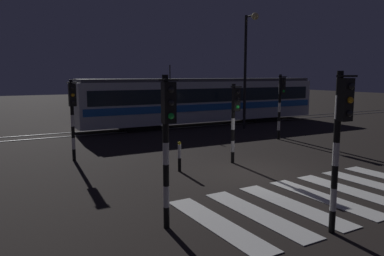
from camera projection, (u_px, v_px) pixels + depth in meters
The scene contains 12 objects.
ground_plane at pixel (256, 174), 13.30m from camera, with size 120.00×120.00×0.00m, color black.
rail_near at pixel (138, 131), 23.32m from camera, with size 80.00×0.12×0.03m, color #59595E.
rail_far at pixel (130, 128), 24.56m from camera, with size 80.00×0.12×0.03m, color #59595E.
crosswalk_zebra at pixel (323, 198), 10.67m from camera, with size 8.14×3.93×0.02m.
traffic_light_median_centre at pixel (235, 111), 14.60m from camera, with size 0.36×0.42×3.15m.
traffic_light_kerb_mid_left at pixel (341, 129), 7.94m from camera, with size 0.36×0.42×3.58m.
traffic_light_corner_far_right at pixel (281, 97), 20.01m from camera, with size 0.36×0.42×3.52m.
traffic_light_corner_near_left at pixel (167, 129), 8.20m from camera, with size 0.36×0.42×3.50m.
traffic_light_corner_far_left at pixel (72, 108), 15.00m from camera, with size 0.36×0.42×3.30m.
street_lamp_trackside_right at pixel (248, 57), 23.68m from camera, with size 0.44×1.21×7.26m.
tram at pixel (204, 100), 26.24m from camera, with size 18.04×2.58×4.15m.
bollard_island_edge at pixel (180, 156), 13.56m from camera, with size 0.12×0.12×1.11m.
Camera 1 is at (-8.30, -10.18, 3.49)m, focal length 34.93 mm.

